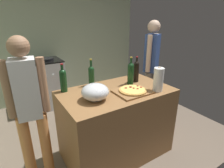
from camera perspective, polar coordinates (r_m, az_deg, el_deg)
ground_plane at (r=3.14m, az=-7.95°, el=-12.68°), size 3.84×3.39×0.02m
kitchen_wall_rear at (r=4.02m, az=-17.87°, el=13.92°), size 3.84×0.10×2.60m
counter at (r=2.33m, az=1.35°, el=-12.24°), size 1.31×0.78×0.89m
cutting_board at (r=2.07m, az=6.59°, el=-2.48°), size 0.40×0.32×0.02m
pizza at (r=2.06m, az=6.62°, el=-1.94°), size 0.31×0.31×0.03m
mixing_bowl at (r=1.86m, az=-5.39°, el=-2.52°), size 0.29×0.29×0.18m
paper_towel_roll at (r=2.13m, az=14.54°, el=1.37°), size 0.11×0.11×0.28m
wine_bottle_dark at (r=2.12m, az=-15.27°, el=1.44°), size 0.08×0.08×0.33m
wine_bottle_clear at (r=2.25m, az=-6.58°, el=2.96°), size 0.07×0.07×0.34m
wine_bottle_green at (r=2.38m, az=7.74°, el=4.24°), size 0.07×0.07×0.34m
wine_bottle_amber at (r=2.28m, az=5.95°, el=3.65°), size 0.08×0.08×0.35m
stove at (r=3.74m, az=-20.10°, el=0.10°), size 0.63×0.59×0.98m
person_in_stripes at (r=1.94m, az=-24.81°, el=-6.31°), size 0.38×0.23×1.56m
person_in_red at (r=3.12m, az=12.31°, el=6.15°), size 0.33×0.27×1.66m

